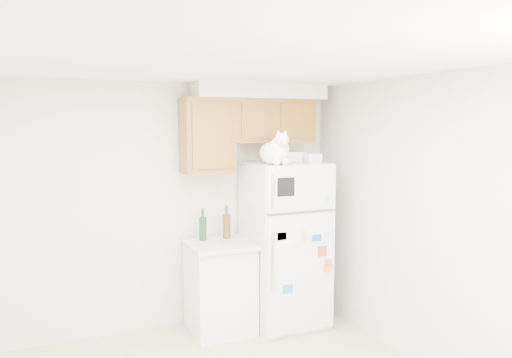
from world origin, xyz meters
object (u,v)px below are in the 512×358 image
base_counter (220,286)px  bottle_green (203,224)px  storage_box_back (297,157)px  bottle_amber (227,222)px  refrigerator (285,244)px  cat (276,151)px  storage_box_front (313,158)px

base_counter → bottle_green: (-0.13, 0.14, 0.62)m
storage_box_back → bottle_amber: 1.00m
base_counter → storage_box_back: (0.86, -0.01, 1.29)m
refrigerator → base_counter: 0.79m
base_counter → storage_box_back: size_ratio=5.11×
cat → storage_box_front: cat is taller
base_counter → storage_box_front: (0.94, -0.20, 1.28)m
storage_box_back → storage_box_front: (0.08, -0.19, -0.01)m
storage_box_front → cat: bearing=-169.0°
storage_box_front → bottle_green: 1.30m
refrigerator → storage_box_front: size_ratio=11.33×
storage_box_front → bottle_amber: bearing=160.6°
storage_box_front → bottle_green: storage_box_front is taller
storage_box_back → base_counter: bearing=-159.6°
storage_box_front → bottle_green: bearing=163.6°
refrigerator → bottle_amber: (-0.58, 0.18, 0.24)m
refrigerator → bottle_green: size_ratio=5.22×
base_counter → cat: cat is taller
storage_box_front → bottle_amber: storage_box_front is taller
storage_box_back → bottle_amber: storage_box_back is taller
cat → bottle_amber: 0.91m
cat → storage_box_back: 0.46m
refrigerator → storage_box_back: bearing=20.9°
storage_box_back → bottle_green: 1.20m
refrigerator → bottle_amber: bearing=162.3°
cat → bottle_green: bearing=146.2°
refrigerator → storage_box_back: size_ratio=9.44×
storage_box_back → refrigerator: bearing=-138.2°
bottle_amber → refrigerator: bearing=-17.7°
base_counter → cat: bearing=-29.5°
base_counter → bottle_green: bearing=133.4°
base_counter → storage_box_front: 1.60m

